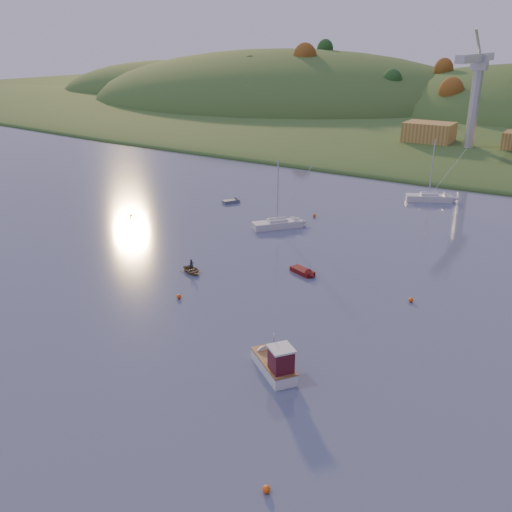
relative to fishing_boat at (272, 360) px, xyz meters
The scene contains 19 objects.
shore_slope 144.01m from the fishing_boat, 93.56° to the left, with size 640.00×150.00×7.00m, color #345020.
hill_left_far 257.05m from the fishing_boat, 131.09° to the left, with size 120.00×100.00×32.00m, color #345020.
hill_left 204.29m from the fishing_boat, 118.97° to the left, with size 170.00×140.00×44.00m, color #345020.
hillside_trees 163.97m from the fishing_boat, 93.13° to the left, with size 280.00×50.00×32.00m, color #174117, non-canonical shape.
wharf 100.81m from the fishing_boat, 92.24° to the left, with size 42.00×16.00×2.40m, color slate.
shed_west 103.20m from the fishing_boat, 99.46° to the left, with size 11.00×8.00×4.80m, color olive.
dock_crane 98.72m from the fishing_boat, 94.09° to the left, with size 3.20×28.00×20.30m.
fishing_boat is the anchor object (origin of this frame).
sailboat_near 37.69m from the fishing_boat, 119.28° to the left, with size 6.27×6.87×9.95m.
sailboat_far 59.18m from the fishing_boat, 94.01° to the left, with size 7.65×5.32×10.32m.
canoe 22.49m from the fishing_boat, 144.98° to the left, with size 2.13×2.98×0.62m, color olive.
paddler 22.48m from the fishing_boat, 144.98° to the left, with size 0.52×0.34×1.42m, color black.
red_tender 20.51m from the fishing_boat, 109.23° to the left, with size 3.90×2.54×1.26m.
grey_dinghy 51.64m from the fishing_boat, 127.50° to the left, with size 2.60×3.37×1.19m.
buoy_0 13.77m from the fishing_boat, 60.73° to the right, with size 0.50×0.50×0.50m, color #EC520C.
buoy_1 19.58m from the fishing_boat, 72.93° to the left, with size 0.50×0.50×0.50m, color #EC520C.
buoy_2 47.60m from the fishing_boat, 147.49° to the left, with size 0.50×0.50×0.50m, color #EC520C.
buoy_3 43.72m from the fishing_boat, 111.93° to the left, with size 0.50×0.50×0.50m, color #EC520C.
buoy_4 16.59m from the fishing_boat, 156.54° to the left, with size 0.50×0.50×0.50m, color #EC520C.
Camera 1 is at (29.44, -13.91, 25.55)m, focal length 40.00 mm.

